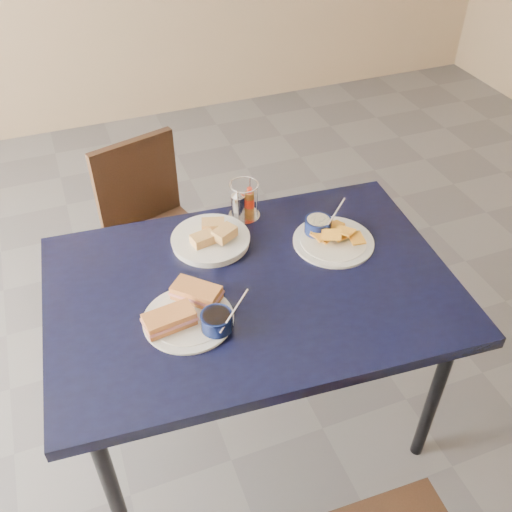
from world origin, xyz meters
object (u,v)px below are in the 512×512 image
object	(u,v)px
dining_table	(252,299)
plantain_plate	(328,235)
chair_far	(155,217)
condiment_caddy	(243,203)
bread_basket	(211,239)
sandwich_plate	(192,313)

from	to	relation	value
dining_table	plantain_plate	distance (m)	0.34
chair_far	condiment_caddy	size ratio (longest dim) A/B	5.85
bread_basket	condiment_caddy	distance (m)	0.18
sandwich_plate	plantain_plate	xyz separation A→B (m)	(0.52, 0.19, -0.01)
chair_far	bread_basket	world-z (taller)	bread_basket
chair_far	sandwich_plate	bearing A→B (deg)	-94.45
plantain_plate	bread_basket	world-z (taller)	plantain_plate
condiment_caddy	sandwich_plate	bearing A→B (deg)	-126.45
dining_table	sandwich_plate	distance (m)	0.24
dining_table	plantain_plate	bearing A→B (deg)	19.37
chair_far	plantain_plate	size ratio (longest dim) A/B	2.97
condiment_caddy	bread_basket	bearing A→B (deg)	-145.26
chair_far	bread_basket	distance (m)	0.69
bread_basket	chair_far	bearing A→B (deg)	97.93
sandwich_plate	plantain_plate	distance (m)	0.56
chair_far	condiment_caddy	bearing A→B (deg)	-65.26
sandwich_plate	chair_far	bearing A→B (deg)	85.55
plantain_plate	condiment_caddy	size ratio (longest dim) A/B	1.97
sandwich_plate	condiment_caddy	bearing A→B (deg)	53.55
dining_table	sandwich_plate	size ratio (longest dim) A/B	4.35
sandwich_plate	plantain_plate	world-z (taller)	same
plantain_plate	bread_basket	distance (m)	0.39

